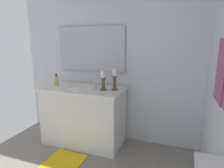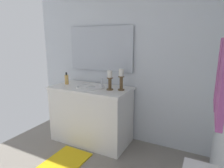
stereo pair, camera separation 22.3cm
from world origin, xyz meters
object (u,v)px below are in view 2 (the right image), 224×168
object	(u,v)px
soap_bottle	(67,79)
towel_near_vanity	(220,73)
vanity_cabinet	(91,114)
candle_holder_short	(110,80)
bath_mat	(64,162)
sink_basin	(91,90)
mirror	(100,49)
candle_holder_tall	(121,79)
towel_center	(223,82)

from	to	relation	value
soap_bottle	towel_near_vanity	xyz separation A→B (m)	(0.81, 1.96, 0.37)
vanity_cabinet	candle_holder_short	distance (m)	0.63
candle_holder_short	bath_mat	xyz separation A→B (m)	(0.62, -0.31, -0.95)
sink_basin	candle_holder_short	bearing A→B (deg)	88.34
vanity_cabinet	mirror	world-z (taller)	mirror
vanity_cabinet	mirror	xyz separation A→B (m)	(-0.28, 0.00, 0.93)
mirror	candle_holder_tall	world-z (taller)	mirror
sink_basin	mirror	distance (m)	0.63
mirror	soap_bottle	world-z (taller)	mirror
towel_near_vanity	towel_center	world-z (taller)	same
soap_bottle	towel_near_vanity	bearing A→B (deg)	67.59
towel_near_vanity	towel_center	xyz separation A→B (m)	(0.35, 0.00, 0.01)
mirror	towel_center	bearing A→B (deg)	46.82
sink_basin	soap_bottle	world-z (taller)	soap_bottle
towel_center	sink_basin	bearing A→B (deg)	-127.09
vanity_cabinet	mirror	bearing A→B (deg)	179.99
sink_basin	towel_center	distance (m)	1.98
bath_mat	towel_near_vanity	bearing A→B (deg)	83.13
candle_holder_tall	towel_near_vanity	distance (m)	1.41
soap_bottle	sink_basin	bearing A→B (deg)	90.42
candle_holder_short	bath_mat	world-z (taller)	candle_holder_short
towel_near_vanity	candle_holder_tall	bearing A→B (deg)	-128.43
towel_center	vanity_cabinet	bearing A→B (deg)	-127.07
mirror	towel_near_vanity	size ratio (longest dim) A/B	2.36
sink_basin	towel_center	size ratio (longest dim) A/B	0.96
candle_holder_short	towel_near_vanity	world-z (taller)	towel_near_vanity
sink_basin	vanity_cabinet	bearing A→B (deg)	-90.00
mirror	candle_holder_short	bearing A→B (deg)	47.19
sink_basin	mirror	bearing A→B (deg)	-179.80
towel_near_vanity	bath_mat	size ratio (longest dim) A/B	0.73
sink_basin	soap_bottle	xyz separation A→B (m)	(0.00, -0.43, 0.11)
towel_center	candle_holder_tall	bearing A→B (deg)	-138.12
mirror	candle_holder_short	size ratio (longest dim) A/B	3.98
mirror	candle_holder_short	distance (m)	0.57
bath_mat	towel_center	bearing A→B (deg)	70.86
vanity_cabinet	bath_mat	bearing A→B (deg)	0.00
bath_mat	mirror	bearing A→B (deg)	180.00
soap_bottle	towel_near_vanity	size ratio (longest dim) A/B	0.41
candle_holder_short	towel_near_vanity	size ratio (longest dim) A/B	0.59
vanity_cabinet	candle_holder_short	xyz separation A→B (m)	(0.01, 0.31, 0.55)
candle_holder_short	towel_center	xyz separation A→B (m)	(1.15, 1.22, 0.31)
soap_bottle	bath_mat	world-z (taller)	soap_bottle
mirror	soap_bottle	distance (m)	0.68
towel_near_vanity	soap_bottle	bearing A→B (deg)	-112.41
towel_near_vanity	bath_mat	xyz separation A→B (m)	(-0.18, -1.53, -1.25)
vanity_cabinet	sink_basin	world-z (taller)	sink_basin
candle_holder_tall	towel_center	distance (m)	1.64
candle_holder_tall	soap_bottle	size ratio (longest dim) A/B	1.57
candle_holder_short	soap_bottle	xyz separation A→B (m)	(-0.01, -0.74, -0.06)
sink_basin	bath_mat	bearing A→B (deg)	-0.09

